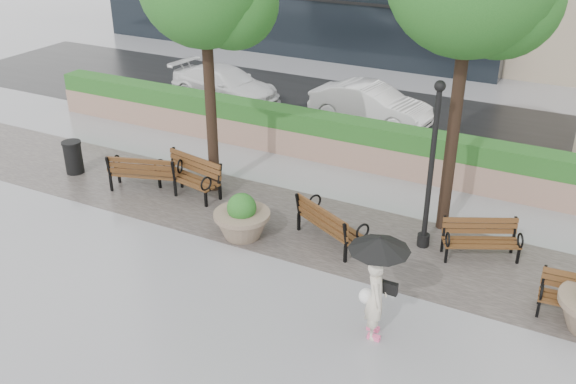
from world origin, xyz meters
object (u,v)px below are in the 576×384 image
at_px(bench_0, 146,179).
at_px(bench_1, 189,184).
at_px(bench_2, 330,231).
at_px(planter_left, 242,220).
at_px(lamppost, 430,178).
at_px(bench_3, 480,247).
at_px(pedestrian, 377,277).
at_px(car_left, 225,84).
at_px(car_right, 370,104).
at_px(trash_bin, 73,158).

xyz_separation_m(bench_0, bench_1, (1.17, 0.33, -0.00)).
xyz_separation_m(bench_2, planter_left, (-1.92, -0.69, 0.14)).
distance_m(bench_1, lamppost, 6.46).
height_order(bench_0, bench_2, bench_0).
bearing_deg(bench_0, bench_3, 166.76).
xyz_separation_m(bench_1, bench_3, (7.54, 0.35, -0.03)).
bearing_deg(pedestrian, bench_2, 14.89).
distance_m(lamppost, pedestrian, 3.51).
xyz_separation_m(bench_1, bench_2, (4.33, -0.59, -0.01)).
height_order(car_left, pedestrian, pedestrian).
xyz_separation_m(bench_0, bench_3, (8.72, 0.68, -0.04)).
relative_size(car_left, car_right, 1.07).
xyz_separation_m(trash_bin, car_left, (0.35, 7.43, 0.19)).
relative_size(bench_3, lamppost, 0.45).
distance_m(bench_2, lamppost, 2.57).
height_order(bench_0, lamppost, lamppost).
distance_m(bench_3, car_right, 8.66).
bearing_deg(car_right, trash_bin, 148.01).
distance_m(bench_1, bench_2, 4.37).
height_order(bench_2, car_left, car_left).
bearing_deg(bench_1, planter_left, -16.81).
height_order(trash_bin, pedestrian, pedestrian).
distance_m(bench_0, planter_left, 3.71).
relative_size(bench_1, lamppost, 0.50).
bearing_deg(planter_left, bench_1, 152.03).
height_order(bench_1, car_left, car_left).
relative_size(bench_2, car_left, 0.44).
bearing_deg(bench_2, bench_0, 24.75).
distance_m(lamppost, car_right, 8.10).
relative_size(bench_0, car_left, 0.45).
bearing_deg(trash_bin, car_right, 51.89).
xyz_separation_m(bench_0, pedestrian, (7.57, -2.88, 0.94)).
bearing_deg(bench_2, planter_left, 47.18).
bearing_deg(bench_3, bench_2, 170.19).
distance_m(planter_left, trash_bin, 6.15).
relative_size(planter_left, car_left, 0.30).
relative_size(bench_0, car_right, 0.49).
relative_size(trash_bin, car_right, 0.22).
xyz_separation_m(bench_3, pedestrian, (-1.14, -3.56, 0.98)).
xyz_separation_m(trash_bin, lamppost, (9.98, 0.67, 1.27)).
bearing_deg(trash_bin, bench_0, 1.69).
bearing_deg(bench_1, lamppost, 13.56).
height_order(bench_0, trash_bin, bench_0).
height_order(bench_1, bench_3, bench_1).
distance_m(trash_bin, pedestrian, 10.49).
relative_size(bench_0, lamppost, 0.52).
xyz_separation_m(planter_left, lamppost, (3.89, 1.54, 1.28)).
xyz_separation_m(bench_1, lamppost, (6.30, 0.26, 1.42)).
distance_m(planter_left, car_right, 8.52).
distance_m(bench_0, lamppost, 7.63).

